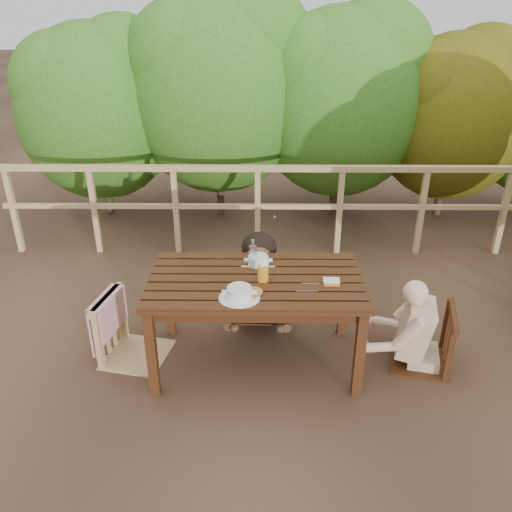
{
  "coord_description": "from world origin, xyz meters",
  "views": [
    {
      "loc": [
        0.03,
        -3.34,
        2.56
      ],
      "look_at": [
        0.0,
        0.05,
        0.9
      ],
      "focal_mm": 36.39,
      "sensor_mm": 36.0,
      "label": 1
    }
  ],
  "objects_px": {
    "bottle": "(253,255)",
    "butter_tub": "(331,283)",
    "chair_left": "(131,303)",
    "soup_near": "(239,294)",
    "bread_roll": "(254,292)",
    "beer_glass": "(263,272)",
    "diner_right": "(432,298)",
    "table": "(256,322)",
    "chair_far": "(259,273)",
    "woman": "(260,247)",
    "soup_far": "(258,261)",
    "chair_right": "(426,312)"
  },
  "relations": [
    {
      "from": "chair_left",
      "to": "diner_right",
      "type": "bearing_deg",
      "value": -79.42
    },
    {
      "from": "beer_glass",
      "to": "soup_far",
      "type": "bearing_deg",
      "value": 98.18
    },
    {
      "from": "chair_left",
      "to": "woman",
      "type": "xyz_separation_m",
      "value": [
        0.98,
        0.66,
        0.17
      ]
    },
    {
      "from": "soup_far",
      "to": "diner_right",
      "type": "bearing_deg",
      "value": -9.6
    },
    {
      "from": "bottle",
      "to": "butter_tub",
      "type": "xyz_separation_m",
      "value": [
        0.57,
        -0.25,
        -0.1
      ]
    },
    {
      "from": "chair_right",
      "to": "butter_tub",
      "type": "distance_m",
      "value": 0.81
    },
    {
      "from": "chair_far",
      "to": "chair_left",
      "type": "bearing_deg",
      "value": -145.46
    },
    {
      "from": "soup_far",
      "to": "bottle",
      "type": "xyz_separation_m",
      "value": [
        -0.04,
        -0.05,
        0.08
      ]
    },
    {
      "from": "table",
      "to": "butter_tub",
      "type": "bearing_deg",
      "value": -8.7
    },
    {
      "from": "chair_left",
      "to": "chair_right",
      "type": "distance_m",
      "value": 2.24
    },
    {
      "from": "chair_right",
      "to": "bottle",
      "type": "distance_m",
      "value": 1.38
    },
    {
      "from": "diner_right",
      "to": "butter_tub",
      "type": "relative_size",
      "value": 9.93
    },
    {
      "from": "soup_near",
      "to": "bread_roll",
      "type": "xyz_separation_m",
      "value": [
        0.1,
        0.05,
        -0.01
      ]
    },
    {
      "from": "table",
      "to": "chair_right",
      "type": "height_order",
      "value": "chair_right"
    },
    {
      "from": "table",
      "to": "beer_glass",
      "type": "bearing_deg",
      "value": -31.0
    },
    {
      "from": "table",
      "to": "chair_far",
      "type": "bearing_deg",
      "value": 87.93
    },
    {
      "from": "chair_far",
      "to": "soup_near",
      "type": "relative_size",
      "value": 2.93
    },
    {
      "from": "soup_far",
      "to": "bread_roll",
      "type": "relative_size",
      "value": 2.2
    },
    {
      "from": "chair_far",
      "to": "soup_far",
      "type": "bearing_deg",
      "value": -89.68
    },
    {
      "from": "soup_near",
      "to": "chair_right",
      "type": "bearing_deg",
      "value": 11.32
    },
    {
      "from": "chair_left",
      "to": "woman",
      "type": "height_order",
      "value": "woman"
    },
    {
      "from": "bottle",
      "to": "chair_right",
      "type": "bearing_deg",
      "value": -7.47
    },
    {
      "from": "chair_left",
      "to": "soup_near",
      "type": "distance_m",
      "value": 0.95
    },
    {
      "from": "bread_roll",
      "to": "beer_glass",
      "type": "bearing_deg",
      "value": 73.64
    },
    {
      "from": "chair_far",
      "to": "bread_roll",
      "type": "distance_m",
      "value": 0.99
    },
    {
      "from": "chair_far",
      "to": "chair_right",
      "type": "height_order",
      "value": "chair_right"
    },
    {
      "from": "chair_far",
      "to": "soup_near",
      "type": "bearing_deg",
      "value": -96.41
    },
    {
      "from": "chair_far",
      "to": "soup_far",
      "type": "distance_m",
      "value": 0.59
    },
    {
      "from": "chair_far",
      "to": "woman",
      "type": "relative_size",
      "value": 0.64
    },
    {
      "from": "diner_right",
      "to": "soup_near",
      "type": "xyz_separation_m",
      "value": [
        -1.43,
        -0.28,
        0.2
      ]
    },
    {
      "from": "chair_left",
      "to": "woman",
      "type": "relative_size",
      "value": 0.75
    },
    {
      "from": "woman",
      "to": "diner_right",
      "type": "distance_m",
      "value": 1.48
    },
    {
      "from": "chair_far",
      "to": "table",
      "type": "bearing_deg",
      "value": -90.53
    },
    {
      "from": "bread_roll",
      "to": "beer_glass",
      "type": "distance_m",
      "value": 0.22
    },
    {
      "from": "chair_far",
      "to": "woman",
      "type": "distance_m",
      "value": 0.24
    },
    {
      "from": "chair_left",
      "to": "diner_right",
      "type": "xyz_separation_m",
      "value": [
        2.27,
        -0.05,
        0.09
      ]
    },
    {
      "from": "table",
      "to": "bottle",
      "type": "relative_size",
      "value": 6.4
    },
    {
      "from": "beer_glass",
      "to": "bottle",
      "type": "relative_size",
      "value": 0.67
    },
    {
      "from": "soup_near",
      "to": "butter_tub",
      "type": "relative_size",
      "value": 2.45
    },
    {
      "from": "bottle",
      "to": "butter_tub",
      "type": "distance_m",
      "value": 0.63
    },
    {
      "from": "soup_near",
      "to": "bread_roll",
      "type": "relative_size",
      "value": 2.39
    },
    {
      "from": "chair_left",
      "to": "butter_tub",
      "type": "xyz_separation_m",
      "value": [
        1.5,
        -0.14,
        0.26
      ]
    },
    {
      "from": "diner_right",
      "to": "bread_roll",
      "type": "relative_size",
      "value": 9.69
    },
    {
      "from": "diner_right",
      "to": "beer_glass",
      "type": "height_order",
      "value": "diner_right"
    },
    {
      "from": "chair_right",
      "to": "diner_right",
      "type": "xyz_separation_m",
      "value": [
        0.03,
        0.0,
        0.12
      ]
    },
    {
      "from": "table",
      "to": "butter_tub",
      "type": "distance_m",
      "value": 0.67
    },
    {
      "from": "diner_right",
      "to": "bread_roll",
      "type": "bearing_deg",
      "value": 113.34
    },
    {
      "from": "soup_near",
      "to": "beer_glass",
      "type": "height_order",
      "value": "beer_glass"
    },
    {
      "from": "bottle",
      "to": "soup_near",
      "type": "bearing_deg",
      "value": -100.73
    },
    {
      "from": "woman",
      "to": "soup_far",
      "type": "distance_m",
      "value": 0.5
    }
  ]
}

